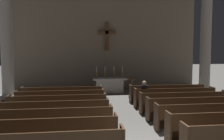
{
  "coord_description": "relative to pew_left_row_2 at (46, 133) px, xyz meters",
  "views": [
    {
      "loc": [
        -1.75,
        -5.59,
        2.8
      ],
      "look_at": [
        0.0,
        8.39,
        1.63
      ],
      "focal_mm": 37.82,
      "sensor_mm": 36.0,
      "label": 1
    }
  ],
  "objects": [
    {
      "name": "pew_right_row_4",
      "position": [
        5.62,
        2.25,
        0.0
      ],
      "size": [
        4.08,
        0.5,
        0.95
      ],
      "color": "#422B19",
      "rests_on": "ground"
    },
    {
      "name": "pew_left_row_4",
      "position": [
        0.0,
        2.25,
        0.0
      ],
      "size": [
        4.08,
        0.5,
        0.95
      ],
      "color": "#422B19",
      "rests_on": "ground"
    },
    {
      "name": "altar",
      "position": [
        2.81,
        8.65,
        0.06
      ],
      "size": [
        2.2,
        0.9,
        1.01
      ],
      "color": "#A8A399",
      "rests_on": "ground"
    },
    {
      "name": "pew_left_row_2",
      "position": [
        0.0,
        0.0,
        0.0
      ],
      "size": [
        4.08,
        0.5,
        0.95
      ],
      "color": "#422B19",
      "rests_on": "ground"
    },
    {
      "name": "pew_left_row_7",
      "position": [
        0.0,
        5.63,
        0.0
      ],
      "size": [
        4.08,
        0.5,
        0.95
      ],
      "color": "#422B19",
      "rests_on": "ground"
    },
    {
      "name": "pew_right_row_5",
      "position": [
        5.62,
        3.38,
        0.0
      ],
      "size": [
        4.08,
        0.5,
        0.95
      ],
      "color": "#422B19",
      "rests_on": "ground"
    },
    {
      "name": "pew_right_row_6",
      "position": [
        5.62,
        4.51,
        0.0
      ],
      "size": [
        4.08,
        0.5,
        0.95
      ],
      "color": "#422B19",
      "rests_on": "ground"
    },
    {
      "name": "candlestick_outer_left",
      "position": [
        1.96,
        8.65,
        0.77
      ],
      "size": [
        0.16,
        0.16,
        0.74
      ],
      "color": "#B79338",
      "rests_on": "altar"
    },
    {
      "name": "column_left_second",
      "position": [
        -3.29,
        7.66,
        2.63
      ],
      "size": [
        1.0,
        1.0,
        6.39
      ],
      "color": "#ADA89E",
      "rests_on": "ground"
    },
    {
      "name": "candlestick_outer_right",
      "position": [
        3.66,
        8.65,
        0.77
      ],
      "size": [
        0.16,
        0.16,
        0.74
      ],
      "color": "#B79338",
      "rests_on": "altar"
    },
    {
      "name": "pew_left_row_5",
      "position": [
        0.0,
        3.38,
        0.0
      ],
      "size": [
        4.08,
        0.5,
        0.95
      ],
      "color": "#422B19",
      "rests_on": "ground"
    },
    {
      "name": "candlestick_inner_right",
      "position": [
        3.11,
        8.65,
        0.77
      ],
      "size": [
        0.16,
        0.16,
        0.74
      ],
      "color": "#B79338",
      "rests_on": "altar"
    },
    {
      "name": "pew_right_row_3",
      "position": [
        5.62,
        1.13,
        0.0
      ],
      "size": [
        4.08,
        0.5,
        0.95
      ],
      "color": "#422B19",
      "rests_on": "ground"
    },
    {
      "name": "pew_right_row_7",
      "position": [
        5.62,
        5.63,
        0.0
      ],
      "size": [
        4.08,
        0.5,
        0.95
      ],
      "color": "#422B19",
      "rests_on": "ground"
    },
    {
      "name": "pew_left_row_6",
      "position": [
        0.0,
        4.51,
        0.0
      ],
      "size": [
        4.08,
        0.5,
        0.95
      ],
      "color": "#422B19",
      "rests_on": "ground"
    },
    {
      "name": "candlestick_inner_left",
      "position": [
        2.51,
        8.65,
        0.77
      ],
      "size": [
        0.16,
        0.16,
        0.74
      ],
      "color": "#B79338",
      "rests_on": "altar"
    },
    {
      "name": "pew_left_row_3",
      "position": [
        0.0,
        1.13,
        0.0
      ],
      "size": [
        4.08,
        0.5,
        0.95
      ],
      "color": "#422B19",
      "rests_on": "ground"
    },
    {
      "name": "lectern",
      "position": [
        4.04,
        7.45,
        0.07
      ],
      "size": [
        0.44,
        0.36,
        1.15
      ],
      "color": "#422B19",
      "rests_on": "ground"
    },
    {
      "name": "lone_worshipper",
      "position": [
        4.04,
        4.55,
        0.22
      ],
      "size": [
        0.32,
        0.43,
        1.32
      ],
      "color": "#26262B",
      "rests_on": "ground"
    },
    {
      "name": "column_right_second",
      "position": [
        8.91,
        7.66,
        2.63
      ],
      "size": [
        1.0,
        1.0,
        6.39
      ],
      "color": "#ADA89E",
      "rests_on": "ground"
    },
    {
      "name": "apse_with_cross",
      "position": [
        2.81,
        10.58,
        2.97
      ],
      "size": [
        13.27,
        0.49,
        6.88
      ],
      "color": "gray",
      "rests_on": "ground"
    }
  ]
}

